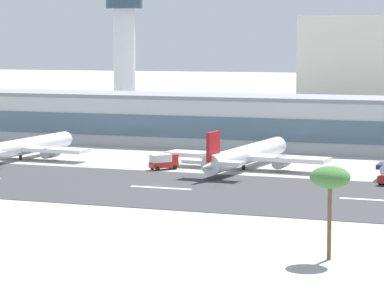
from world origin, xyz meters
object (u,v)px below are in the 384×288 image
(control_tower, at_px, (124,46))
(service_box_truck_0, at_px, (164,161))
(airliner_blue_tail_gate_0, at_px, (21,147))
(terminal_building, at_px, (292,122))
(palm_tree_0, at_px, (330,179))
(service_baggage_tug_1, at_px, (332,175))
(airliner_red_tail_gate_1, at_px, (244,156))

(control_tower, relative_size, service_box_truck_0, 7.14)
(airliner_blue_tail_gate_0, distance_m, service_box_truck_0, 37.69)
(terminal_building, xyz_separation_m, airliner_blue_tail_gate_0, (-52.62, -45.60, -3.80))
(control_tower, distance_m, airliner_blue_tail_gate_0, 96.92)
(palm_tree_0, bearing_deg, terminal_building, 106.32)
(control_tower, distance_m, service_baggage_tug_1, 137.24)
(terminal_building, distance_m, service_box_truck_0, 52.73)
(terminal_building, relative_size, service_box_truck_0, 30.72)
(terminal_building, height_order, service_baggage_tug_1, terminal_building)
(control_tower, bearing_deg, palm_tree_0, -58.39)
(terminal_building, xyz_separation_m, palm_tree_0, (35.60, -121.57, 3.43))
(airliner_red_tail_gate_1, relative_size, service_box_truck_0, 7.41)
(airliner_red_tail_gate_1, xyz_separation_m, service_baggage_tug_1, (20.80, -8.71, -1.99))
(terminal_building, relative_size, palm_tree_0, 16.22)
(service_baggage_tug_1, bearing_deg, airliner_blue_tail_gate_0, -125.96)
(control_tower, distance_m, service_box_truck_0, 113.55)
(palm_tree_0, bearing_deg, airliner_blue_tail_gate_0, 139.27)
(service_box_truck_0, xyz_separation_m, service_baggage_tug_1, (36.93, -3.15, -0.74))
(terminal_building, xyz_separation_m, service_baggage_tug_1, (21.69, -53.40, -5.61))
(airliner_blue_tail_gate_0, distance_m, airliner_red_tail_gate_1, 53.52)
(airliner_blue_tail_gate_0, distance_m, palm_tree_0, 116.65)
(terminal_building, xyz_separation_m, service_box_truck_0, (-15.24, -50.24, -4.87))
(airliner_blue_tail_gate_0, distance_m, service_baggage_tug_1, 74.74)
(terminal_building, relative_size, service_baggage_tug_1, 52.96)
(control_tower, relative_size, service_baggage_tug_1, 12.31)
(airliner_red_tail_gate_1, relative_size, palm_tree_0, 3.91)
(airliner_blue_tail_gate_0, height_order, service_baggage_tug_1, airliner_blue_tail_gate_0)
(airliner_red_tail_gate_1, xyz_separation_m, palm_tree_0, (34.71, -76.88, 7.06))
(service_baggage_tug_1, distance_m, palm_tree_0, 70.16)
(airliner_blue_tail_gate_0, xyz_separation_m, airliner_red_tail_gate_1, (53.52, 0.91, 0.18))
(terminal_building, bearing_deg, control_tower, 145.34)
(service_box_truck_0, bearing_deg, airliner_blue_tail_gate_0, 122.40)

